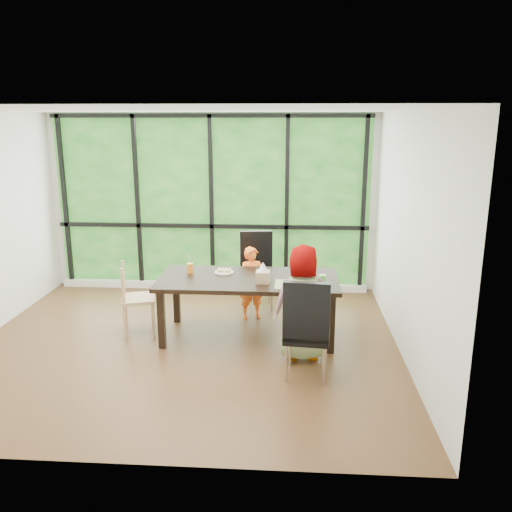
{
  "coord_description": "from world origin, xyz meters",
  "views": [
    {
      "loc": [
        1.22,
        -5.74,
        2.61
      ],
      "look_at": [
        0.82,
        0.22,
        1.05
      ],
      "focal_mm": 37.01,
      "sensor_mm": 36.0,
      "label": 1
    }
  ],
  "objects_px": {
    "child_toddler": "(252,283)",
    "child_older": "(302,303)",
    "chair_end_beech": "(138,299)",
    "plate_near": "(298,284)",
    "chair_window_leather": "(257,272)",
    "chair_interior_leather": "(307,327)",
    "tissue_box": "(263,277)",
    "dining_table": "(248,307)",
    "orange_cup": "(190,268)",
    "plate_far": "(224,272)",
    "green_cup": "(323,280)"
  },
  "relations": [
    {
      "from": "green_cup",
      "to": "tissue_box",
      "type": "distance_m",
      "value": 0.69
    },
    {
      "from": "green_cup",
      "to": "tissue_box",
      "type": "relative_size",
      "value": 0.83
    },
    {
      "from": "chair_interior_leather",
      "to": "child_toddler",
      "type": "xyz_separation_m",
      "value": [
        -0.69,
        1.61,
        -0.05
      ]
    },
    {
      "from": "child_toddler",
      "to": "child_older",
      "type": "xyz_separation_m",
      "value": [
        0.64,
        -1.19,
        0.16
      ]
    },
    {
      "from": "dining_table",
      "to": "child_toddler",
      "type": "distance_m",
      "value": 0.63
    },
    {
      "from": "chair_window_leather",
      "to": "child_toddler",
      "type": "height_order",
      "value": "chair_window_leather"
    },
    {
      "from": "chair_interior_leather",
      "to": "chair_window_leather",
      "type": "bearing_deg",
      "value": -66.15
    },
    {
      "from": "plate_far",
      "to": "chair_window_leather",
      "type": "bearing_deg",
      "value": 65.55
    },
    {
      "from": "plate_far",
      "to": "green_cup",
      "type": "relative_size",
      "value": 1.75
    },
    {
      "from": "child_older",
      "to": "orange_cup",
      "type": "xyz_separation_m",
      "value": [
        -1.38,
        0.73,
        0.16
      ]
    },
    {
      "from": "chair_end_beech",
      "to": "plate_near",
      "type": "distance_m",
      "value": 2.01
    },
    {
      "from": "dining_table",
      "to": "chair_interior_leather",
      "type": "bearing_deg",
      "value": -55.38
    },
    {
      "from": "chair_window_leather",
      "to": "orange_cup",
      "type": "relative_size",
      "value": 8.83
    },
    {
      "from": "child_older",
      "to": "tissue_box",
      "type": "height_order",
      "value": "child_older"
    },
    {
      "from": "chair_window_leather",
      "to": "tissue_box",
      "type": "xyz_separation_m",
      "value": [
        0.15,
        -1.16,
        0.28
      ]
    },
    {
      "from": "dining_table",
      "to": "green_cup",
      "type": "distance_m",
      "value": 1.01
    },
    {
      "from": "chair_window_leather",
      "to": "green_cup",
      "type": "relative_size",
      "value": 8.14
    },
    {
      "from": "plate_near",
      "to": "orange_cup",
      "type": "relative_size",
      "value": 2.13
    },
    {
      "from": "child_toddler",
      "to": "chair_window_leather",
      "type": "bearing_deg",
      "value": 62.92
    },
    {
      "from": "chair_end_beech",
      "to": "plate_near",
      "type": "relative_size",
      "value": 3.46
    },
    {
      "from": "chair_window_leather",
      "to": "tissue_box",
      "type": "distance_m",
      "value": 1.2
    },
    {
      "from": "orange_cup",
      "to": "plate_far",
      "type": "bearing_deg",
      "value": 5.26
    },
    {
      "from": "plate_far",
      "to": "orange_cup",
      "type": "height_order",
      "value": "orange_cup"
    },
    {
      "from": "green_cup",
      "to": "orange_cup",
      "type": "bearing_deg",
      "value": 165.42
    },
    {
      "from": "plate_near",
      "to": "child_toddler",
      "type": "bearing_deg",
      "value": 125.82
    },
    {
      "from": "child_toddler",
      "to": "chair_interior_leather",
      "type": "bearing_deg",
      "value": -87.81
    },
    {
      "from": "orange_cup",
      "to": "green_cup",
      "type": "height_order",
      "value": "green_cup"
    },
    {
      "from": "chair_interior_leather",
      "to": "child_older",
      "type": "bearing_deg",
      "value": -77.56
    },
    {
      "from": "chair_end_beech",
      "to": "plate_near",
      "type": "xyz_separation_m",
      "value": [
        1.97,
        -0.22,
        0.31
      ]
    },
    {
      "from": "plate_near",
      "to": "plate_far",
      "type": "bearing_deg",
      "value": 155.88
    },
    {
      "from": "dining_table",
      "to": "child_toddler",
      "type": "xyz_separation_m",
      "value": [
        -0.0,
        0.62,
        0.12
      ]
    },
    {
      "from": "chair_interior_leather",
      "to": "plate_far",
      "type": "bearing_deg",
      "value": -44.07
    },
    {
      "from": "plate_near",
      "to": "tissue_box",
      "type": "distance_m",
      "value": 0.42
    },
    {
      "from": "tissue_box",
      "to": "chair_end_beech",
      "type": "bearing_deg",
      "value": 173.18
    },
    {
      "from": "chair_window_leather",
      "to": "tissue_box",
      "type": "height_order",
      "value": "chair_window_leather"
    },
    {
      "from": "dining_table",
      "to": "plate_far",
      "type": "distance_m",
      "value": 0.54
    },
    {
      "from": "chair_interior_leather",
      "to": "child_toddler",
      "type": "distance_m",
      "value": 1.75
    },
    {
      "from": "dining_table",
      "to": "tissue_box",
      "type": "bearing_deg",
      "value": -43.4
    },
    {
      "from": "tissue_box",
      "to": "orange_cup",
      "type": "bearing_deg",
      "value": 160.1
    },
    {
      "from": "dining_table",
      "to": "plate_near",
      "type": "distance_m",
      "value": 0.74
    },
    {
      "from": "plate_far",
      "to": "green_cup",
      "type": "bearing_deg",
      "value": -21.0
    },
    {
      "from": "plate_near",
      "to": "orange_cup",
      "type": "height_order",
      "value": "orange_cup"
    },
    {
      "from": "dining_table",
      "to": "plate_near",
      "type": "relative_size",
      "value": 8.3
    },
    {
      "from": "chair_interior_leather",
      "to": "tissue_box",
      "type": "xyz_separation_m",
      "value": [
        -0.5,
        0.82,
        0.28
      ]
    },
    {
      "from": "plate_far",
      "to": "tissue_box",
      "type": "height_order",
      "value": "tissue_box"
    },
    {
      "from": "chair_interior_leather",
      "to": "green_cup",
      "type": "height_order",
      "value": "chair_interior_leather"
    },
    {
      "from": "chair_end_beech",
      "to": "child_toddler",
      "type": "relative_size",
      "value": 0.92
    },
    {
      "from": "chair_end_beech",
      "to": "chair_interior_leather",
      "type": "bearing_deg",
      "value": -132.56
    },
    {
      "from": "child_toddler",
      "to": "child_older",
      "type": "distance_m",
      "value": 1.36
    },
    {
      "from": "plate_far",
      "to": "dining_table",
      "type": "bearing_deg",
      "value": -31.72
    }
  ]
}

